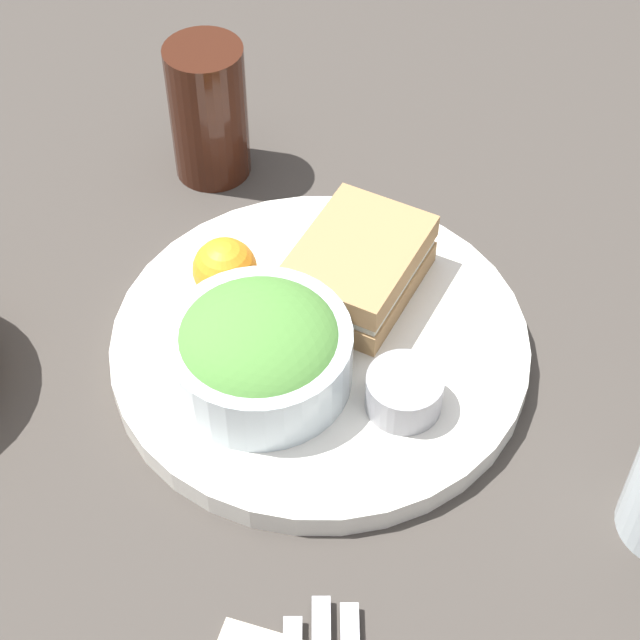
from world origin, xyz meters
The scene contains 7 objects.
ground_plane centered at (0.00, 0.00, 0.00)m, with size 4.00×4.00×0.00m, color #3D3833.
plate centered at (0.00, 0.00, 0.01)m, with size 0.32×0.32×0.02m, color white.
sandwich centered at (0.06, -0.01, 0.05)m, with size 0.13×0.10×0.05m.
salad_bowl centered at (-0.05, 0.03, 0.05)m, with size 0.13×0.13×0.07m.
dressing_cup centered at (-0.04, -0.08, 0.04)m, with size 0.06×0.06×0.03m, color #99999E.
orange_wedge centered at (0.02, 0.08, 0.05)m, with size 0.05×0.05×0.05m, color orange.
drink_glass centered at (0.18, 0.16, 0.06)m, with size 0.07×0.07×0.13m, color #38190F.
Camera 1 is at (-0.50, -0.16, 0.64)m, focal length 60.00 mm.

